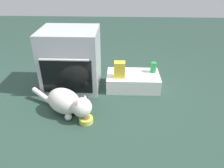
{
  "coord_description": "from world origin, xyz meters",
  "views": [
    {
      "loc": [
        0.5,
        -1.81,
        1.29
      ],
      "look_at": [
        0.43,
        -0.01,
        0.25
      ],
      "focal_mm": 34.27,
      "sensor_mm": 36.0,
      "label": 1
    }
  ],
  "objects_px": {
    "oven": "(71,60)",
    "pantry_cabinet": "(133,81)",
    "cat": "(67,102)",
    "soda_can": "(153,67)",
    "food_bowl": "(86,119)",
    "snack_bag": "(120,70)"
  },
  "relations": [
    {
      "from": "snack_bag",
      "to": "food_bowl",
      "type": "bearing_deg",
      "value": -117.36
    },
    {
      "from": "soda_can",
      "to": "snack_bag",
      "type": "xyz_separation_m",
      "value": [
        -0.39,
        -0.14,
        0.03
      ]
    },
    {
      "from": "soda_can",
      "to": "cat",
      "type": "bearing_deg",
      "value": -145.51
    },
    {
      "from": "pantry_cabinet",
      "to": "cat",
      "type": "relative_size",
      "value": 0.88
    },
    {
      "from": "food_bowl",
      "to": "snack_bag",
      "type": "xyz_separation_m",
      "value": [
        0.3,
        0.58,
        0.23
      ]
    },
    {
      "from": "cat",
      "to": "soda_can",
      "type": "bearing_deg",
      "value": 65.97
    },
    {
      "from": "cat",
      "to": "snack_bag",
      "type": "height_order",
      "value": "snack_bag"
    },
    {
      "from": "soda_can",
      "to": "oven",
      "type": "bearing_deg",
      "value": -176.15
    },
    {
      "from": "pantry_cabinet",
      "to": "food_bowl",
      "type": "height_order",
      "value": "pantry_cabinet"
    },
    {
      "from": "pantry_cabinet",
      "to": "cat",
      "type": "xyz_separation_m",
      "value": [
        -0.64,
        -0.53,
        0.05
      ]
    },
    {
      "from": "food_bowl",
      "to": "soda_can",
      "type": "relative_size",
      "value": 1.09
    },
    {
      "from": "soda_can",
      "to": "snack_bag",
      "type": "height_order",
      "value": "snack_bag"
    },
    {
      "from": "oven",
      "to": "soda_can",
      "type": "relative_size",
      "value": 5.62
    },
    {
      "from": "pantry_cabinet",
      "to": "soda_can",
      "type": "distance_m",
      "value": 0.28
    },
    {
      "from": "oven",
      "to": "soda_can",
      "type": "height_order",
      "value": "oven"
    },
    {
      "from": "oven",
      "to": "pantry_cabinet",
      "type": "bearing_deg",
      "value": -0.42
    },
    {
      "from": "cat",
      "to": "snack_bag",
      "type": "distance_m",
      "value": 0.68
    },
    {
      "from": "snack_bag",
      "to": "cat",
      "type": "bearing_deg",
      "value": -136.36
    },
    {
      "from": "soda_can",
      "to": "snack_bag",
      "type": "distance_m",
      "value": 0.41
    },
    {
      "from": "oven",
      "to": "pantry_cabinet",
      "type": "relative_size",
      "value": 1.13
    },
    {
      "from": "oven",
      "to": "pantry_cabinet",
      "type": "xyz_separation_m",
      "value": [
        0.7,
        -0.01,
        -0.25
      ]
    },
    {
      "from": "food_bowl",
      "to": "soda_can",
      "type": "distance_m",
      "value": 1.01
    }
  ]
}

